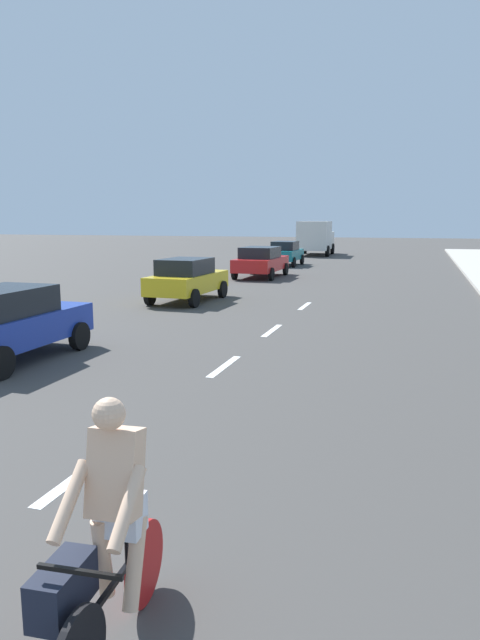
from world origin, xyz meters
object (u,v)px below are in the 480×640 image
(cyclist, at_px, (104,542))
(parked_car_red, at_px, (261,261))
(parked_car_blue, at_px, (8,322))
(delivery_truck, at_px, (316,237))
(parked_car_teal, at_px, (286,253))
(parked_car_yellow, at_px, (187,279))

(cyclist, relative_size, parked_car_red, 0.40)
(parked_car_blue, relative_size, delivery_truck, 0.61)
(parked_car_blue, relative_size, parked_car_red, 0.86)
(cyclist, distance_m, parked_car_blue, 9.26)
(parked_car_blue, bearing_deg, parked_car_red, 88.96)
(parked_car_teal, relative_size, delivery_truck, 0.62)
(parked_car_blue, distance_m, parked_car_teal, 26.79)
(cyclist, height_order, parked_car_teal, cyclist)
(cyclist, distance_m, parked_car_red, 26.39)
(parked_car_blue, bearing_deg, cyclist, -47.43)
(parked_car_teal, xyz_separation_m, delivery_truck, (-0.04, 11.56, 0.67))
(cyclist, relative_size, parked_car_teal, 0.47)
(parked_car_yellow, bearing_deg, delivery_truck, 92.48)
(parked_car_blue, distance_m, parked_car_red, 18.90)
(cyclist, distance_m, delivery_truck, 45.64)
(delivery_truck, bearing_deg, parked_car_teal, -92.12)
(parked_car_yellow, xyz_separation_m, parked_car_teal, (-0.23, 17.30, -0.00))
(parked_car_yellow, relative_size, parked_car_teal, 1.04)
(parked_car_yellow, distance_m, parked_car_red, 9.41)
(cyclist, distance_m, parked_car_yellow, 17.43)
(parked_car_yellow, bearing_deg, cyclist, -67.65)
(parked_car_yellow, bearing_deg, parked_car_blue, -89.06)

